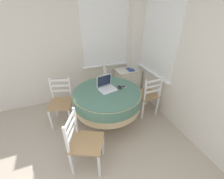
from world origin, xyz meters
The scene contains 11 objects.
corner_room_shell centered at (1.35, 1.86, 1.28)m, with size 4.56×4.76×2.55m.
round_dining_table centered at (1.07, 1.68, 0.62)m, with size 1.24×1.24×0.77m.
laptop centered at (1.08, 1.76, 0.82)m, with size 0.34×0.32×0.25m.
computer_mouse centered at (1.32, 1.70, 0.80)m, with size 0.07×0.10×0.05m.
cell_phone centered at (1.40, 1.72, 0.77)m, with size 0.10×0.13×0.01m.
dining_chair_near_back_window centered at (1.16, 2.58, 0.45)m, with size 0.50×0.48×0.91m.
dining_chair_near_right_window centered at (1.97, 1.72, 0.45)m, with size 0.43×0.45×0.91m.
dining_chair_camera_near centered at (0.47, 0.99, 0.45)m, with size 0.57×0.56×0.91m.
dining_chair_left_flank centered at (0.26, 2.10, 0.45)m, with size 0.52×0.54×0.91m.
corner_cabinet centered at (1.96, 2.65, 0.33)m, with size 0.62×0.45×0.66m.
book_on_cabinet centered at (2.00, 2.59, 0.68)m, with size 0.15×0.21×0.02m.
Camera 1 is at (0.33, -0.47, 2.15)m, focal length 24.00 mm.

